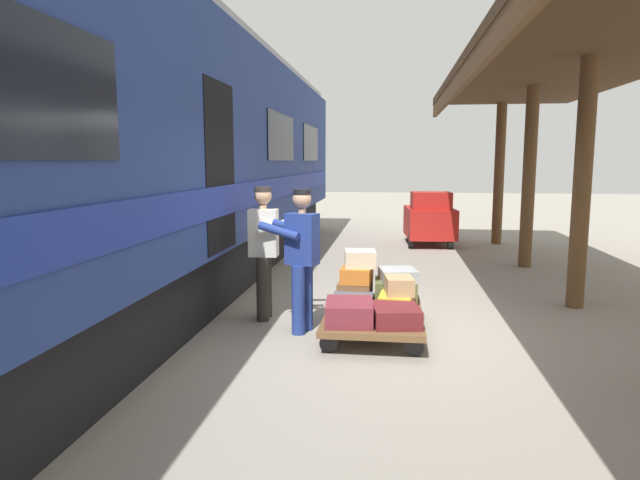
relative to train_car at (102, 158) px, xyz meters
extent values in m
plane|color=gray|center=(-3.52, 0.00, -2.06)|extent=(60.00, 60.00, 0.00)
cylinder|color=brown|center=(-6.08, -7.60, -0.36)|extent=(0.24, 0.24, 3.40)
cylinder|color=brown|center=(-6.08, -4.56, -0.36)|extent=(0.24, 0.24, 3.40)
cylinder|color=brown|center=(-6.08, -1.52, -0.36)|extent=(0.24, 0.24, 3.40)
cube|color=brown|center=(-4.53, 0.00, 1.19)|extent=(0.08, 16.01, 0.30)
cube|color=navy|center=(0.00, 0.00, 0.29)|extent=(3.00, 21.03, 2.90)
cube|color=black|center=(0.00, 0.00, -1.61)|extent=(2.55, 19.98, 0.90)
cube|color=#99999E|center=(0.00, 0.00, 1.84)|extent=(2.76, 20.61, 0.20)
cube|color=navy|center=(-1.51, 0.00, -0.51)|extent=(0.03, 20.61, 0.36)
cube|color=black|center=(-1.51, -7.36, 0.39)|extent=(0.02, 2.31, 0.84)
cube|color=black|center=(-1.51, -3.68, 0.39)|extent=(0.02, 2.31, 0.84)
cube|color=black|center=(-1.51, 3.68, 0.39)|extent=(0.02, 2.31, 0.84)
cube|color=black|center=(-1.45, 0.00, -0.11)|extent=(0.12, 1.10, 2.00)
cube|color=brown|center=(-3.34, 0.07, -1.82)|extent=(1.13, 1.80, 0.07)
cylinder|color=black|center=(-3.79, 0.79, -1.96)|extent=(0.20, 0.05, 0.20)
cylinder|color=black|center=(-2.89, 0.79, -1.96)|extent=(0.20, 0.05, 0.20)
cylinder|color=black|center=(-3.79, -0.65, -1.96)|extent=(0.20, 0.05, 0.20)
cylinder|color=black|center=(-2.89, -0.65, -1.96)|extent=(0.20, 0.05, 0.20)
cube|color=maroon|center=(-3.09, 0.56, -1.67)|extent=(0.55, 0.66, 0.24)
cube|color=maroon|center=(-3.59, 0.56, -1.69)|extent=(0.57, 0.64, 0.20)
cube|color=brown|center=(-3.09, -0.43, -1.66)|extent=(0.43, 0.57, 0.25)
cube|color=#4C515B|center=(-3.09, 0.07, -1.70)|extent=(0.48, 0.50, 0.18)
cube|color=gold|center=(-3.59, 0.07, -1.68)|extent=(0.41, 0.53, 0.22)
cube|color=brown|center=(-3.59, -0.43, -1.65)|extent=(0.53, 0.52, 0.28)
cube|color=#9EA0A5|center=(-3.62, -0.40, -1.44)|extent=(0.51, 0.53, 0.15)
cube|color=tan|center=(-3.63, 0.06, -1.47)|extent=(0.36, 0.44, 0.20)
cube|color=#CC6B23|center=(-3.11, -0.40, -1.44)|extent=(0.40, 0.54, 0.19)
cube|color=beige|center=(-3.14, -0.41, -1.25)|extent=(0.42, 0.41, 0.21)
cylinder|color=navy|center=(-2.53, 0.01, -1.65)|extent=(0.16, 0.16, 0.82)
cylinder|color=navy|center=(-2.46, 0.20, -1.65)|extent=(0.16, 0.16, 0.82)
cube|color=navy|center=(-2.49, 0.10, -0.94)|extent=(0.41, 0.33, 0.60)
cylinder|color=tan|center=(-2.49, 0.10, -0.61)|extent=(0.09, 0.09, 0.06)
sphere|color=tan|center=(-2.49, 0.10, -0.47)|extent=(0.22, 0.22, 0.22)
cylinder|color=black|center=(-2.49, 0.10, -0.39)|extent=(0.21, 0.21, 0.06)
cylinder|color=navy|center=(-2.34, -0.12, -0.84)|extent=(0.53, 0.27, 0.21)
cylinder|color=navy|center=(-2.23, 0.18, -0.84)|extent=(0.53, 0.27, 0.21)
cylinder|color=#332D28|center=(-1.92, -0.29, -1.65)|extent=(0.16, 0.16, 0.82)
cylinder|color=#332D28|center=(-1.91, -0.49, -1.65)|extent=(0.16, 0.16, 0.82)
cube|color=silver|center=(-1.92, -0.39, -0.94)|extent=(0.37, 0.23, 0.60)
cylinder|color=tan|center=(-1.92, -0.39, -0.61)|extent=(0.09, 0.09, 0.06)
sphere|color=tan|center=(-1.92, -0.39, -0.47)|extent=(0.22, 0.22, 0.22)
cylinder|color=#332D28|center=(-1.92, -0.39, -0.39)|extent=(0.21, 0.21, 0.06)
cylinder|color=silver|center=(-2.14, -0.24, -0.84)|extent=(0.53, 0.12, 0.21)
cylinder|color=silver|center=(-2.13, -0.56, -0.84)|extent=(0.53, 0.12, 0.21)
cube|color=#B21E19|center=(-4.43, -7.20, -1.51)|extent=(1.22, 1.77, 0.70)
cube|color=#B21E19|center=(-4.43, -6.85, -1.01)|extent=(0.95, 0.76, 0.50)
cylinder|color=black|center=(-4.88, -6.60, -1.86)|extent=(0.12, 0.40, 0.40)
cylinder|color=black|center=(-3.98, -6.60, -1.86)|extent=(0.12, 0.40, 0.40)
cylinder|color=black|center=(-4.88, -7.80, -1.86)|extent=(0.12, 0.40, 0.40)
cylinder|color=black|center=(-3.98, -7.80, -1.86)|extent=(0.12, 0.40, 0.40)
camera|label=1|loc=(-3.54, 6.50, -0.03)|focal=31.45mm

